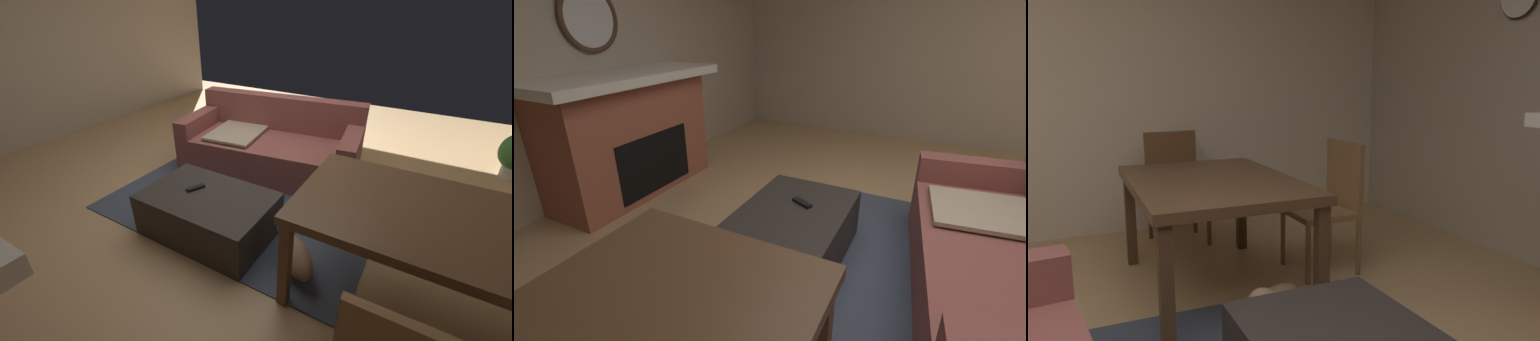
# 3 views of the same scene
# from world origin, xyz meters

# --- Properties ---
(floor) EXTENTS (7.95, 7.95, 0.00)m
(floor) POSITION_xyz_m (0.00, 0.00, 0.00)
(floor) COLOR tan
(wall_left) EXTENTS (0.12, 6.45, 2.61)m
(wall_left) POSITION_xyz_m (-3.31, 0.00, 1.30)
(wall_left) COLOR #B7A893
(wall_left) RESTS_ON ground
(area_rug) EXTENTS (2.60, 2.00, 0.01)m
(area_rug) POSITION_xyz_m (0.12, -0.14, 0.01)
(area_rug) COLOR #3D475B
(area_rug) RESTS_ON ground
(couch) EXTENTS (2.12, 1.19, 0.83)m
(couch) POSITION_xyz_m (0.01, 0.56, 0.30)
(couch) COLOR #8C4C47
(couch) RESTS_ON ground
(ottoman_coffee_table) EXTENTS (1.09, 0.71, 0.39)m
(ottoman_coffee_table) POSITION_xyz_m (0.12, -0.79, 0.19)
(ottoman_coffee_table) COLOR #2D2826
(ottoman_coffee_table) RESTS_ON ground
(tv_remote) EXTENTS (0.11, 0.17, 0.02)m
(tv_remote) POSITION_xyz_m (-0.02, -0.77, 0.40)
(tv_remote) COLOR black
(tv_remote) RESTS_ON ottoman_coffee_table
(dining_table) EXTENTS (1.48, 0.99, 0.74)m
(dining_table) POSITION_xyz_m (1.70, -0.69, 0.66)
(dining_table) COLOR #513823
(dining_table) RESTS_ON ground
(small_dog) EXTENTS (0.47, 0.47, 0.30)m
(small_dog) POSITION_xyz_m (0.95, -0.81, 0.17)
(small_dog) COLOR #8C6B4C
(small_dog) RESTS_ON ground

